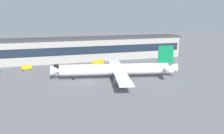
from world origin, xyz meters
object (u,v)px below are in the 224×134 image
(traffic_cone_0, at_px, (56,89))
(traffic_cone_2, at_px, (134,80))
(airliner, at_px, (116,69))
(belt_loader, at_px, (57,66))
(crew_van, at_px, (26,67))
(traffic_cone_1, at_px, (109,85))
(fuel_truck, at_px, (98,63))

(traffic_cone_0, bearing_deg, traffic_cone_2, 4.02)
(airliner, height_order, belt_loader, airliner)
(traffic_cone_0, bearing_deg, airliner, 17.23)
(crew_van, distance_m, traffic_cone_2, 64.12)
(airliner, bearing_deg, traffic_cone_1, -125.18)
(belt_loader, xyz_separation_m, traffic_cone_0, (-3.51, -40.76, -0.84))
(fuel_truck, height_order, traffic_cone_0, fuel_truck)
(airliner, relative_size, fuel_truck, 7.29)
(traffic_cone_0, relative_size, traffic_cone_2, 1.05)
(fuel_truck, relative_size, traffic_cone_1, 12.62)
(traffic_cone_0, height_order, traffic_cone_1, traffic_cone_1)
(traffic_cone_2, bearing_deg, airliner, 135.04)
(fuel_truck, bearing_deg, crew_van, 175.81)
(traffic_cone_2, bearing_deg, belt_loader, 130.79)
(traffic_cone_1, distance_m, traffic_cone_2, 13.87)
(airliner, relative_size, crew_van, 10.93)
(airliner, height_order, traffic_cone_0, airliner)
(fuel_truck, bearing_deg, belt_loader, 177.43)
(fuel_truck, relative_size, belt_loader, 1.26)
(fuel_truck, distance_m, crew_van, 41.48)
(belt_loader, bearing_deg, traffic_cone_1, -64.77)
(belt_loader, bearing_deg, airliner, -50.18)
(crew_van, distance_m, traffic_cone_0, 44.80)
(airliner, xyz_separation_m, traffic_cone_0, (-29.79, -9.24, -4.39))
(airliner, distance_m, traffic_cone_0, 31.49)
(traffic_cone_0, xyz_separation_m, traffic_cone_2, (36.47, 2.56, -0.02))
(airliner, relative_size, traffic_cone_1, 91.99)
(fuel_truck, bearing_deg, traffic_cone_0, -125.07)
(crew_van, bearing_deg, traffic_cone_2, -38.75)
(airliner, height_order, fuel_truck, airliner)
(airliner, distance_m, crew_van, 54.82)
(belt_loader, height_order, traffic_cone_2, belt_loader)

